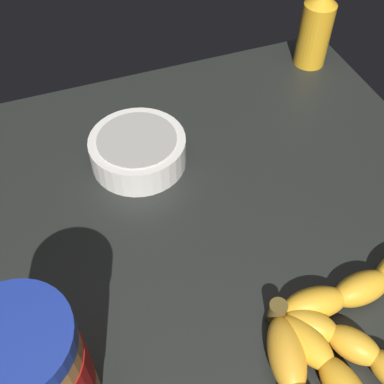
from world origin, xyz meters
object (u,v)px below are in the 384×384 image
small_bowl (138,150)px  banana_bunch (339,361)px  peanut_butter_jar (34,372)px  honey_bottle (316,27)px

small_bowl → banana_bunch: bearing=107.1°
peanut_butter_jar → honey_bottle: same height
banana_bunch → peanut_butter_jar: 29.61cm
banana_bunch → peanut_butter_jar: size_ratio=1.59×
honey_bottle → small_bowl: 37.58cm
peanut_butter_jar → small_bowl: (-17.24, -28.78, -5.36)cm
honey_bottle → banana_bunch: bearing=63.8°
banana_bunch → honey_bottle: bearing=-116.2°
banana_bunch → small_bowl: 37.33cm
banana_bunch → small_bowl: (10.95, -35.68, 0.52)cm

